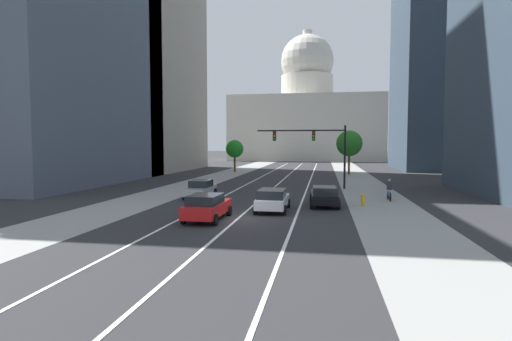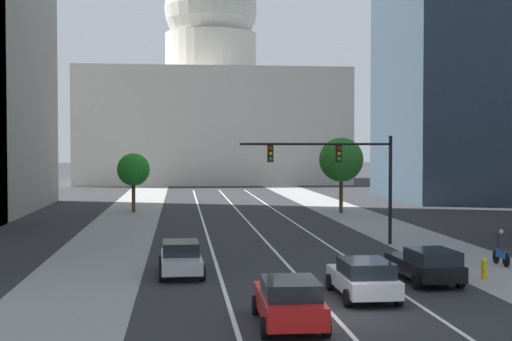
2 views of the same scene
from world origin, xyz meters
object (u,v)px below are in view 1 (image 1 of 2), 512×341
object	(u,v)px
car_black	(324,195)
street_tree_mid_right	(349,143)
capitol_building	(307,117)
cyclist	(389,190)
car_red	(207,206)
car_white	(273,199)
street_tree_near_left	(235,149)
fire_hydrant	(363,200)
car_silver	(201,189)
traffic_signal_mast	(315,143)

from	to	relation	value
car_black	street_tree_mid_right	world-z (taller)	street_tree_mid_right
capitol_building	car_black	size ratio (longest dim) A/B	8.64
street_tree_mid_right	cyclist	bearing A→B (deg)	-86.96
car_black	cyclist	size ratio (longest dim) A/B	2.76
capitol_building	street_tree_mid_right	bearing A→B (deg)	-81.32
car_red	car_white	bearing A→B (deg)	-41.09
car_red	street_tree_near_left	world-z (taller)	street_tree_near_left
capitol_building	car_white	bearing A→B (deg)	-88.93
car_white	street_tree_near_left	size ratio (longest dim) A/B	0.85
car_black	street_tree_mid_right	distance (m)	31.53
fire_hydrant	car_silver	bearing A→B (deg)	169.13
capitol_building	street_tree_near_left	distance (m)	55.49
car_black	fire_hydrant	xyz separation A→B (m)	(2.72, 0.43, -0.30)
fire_hydrant	street_tree_near_left	xyz separation A→B (m)	(-16.86, 33.14, 3.21)
car_red	street_tree_mid_right	xyz separation A→B (m)	(10.31, 37.60, 3.74)
car_black	car_silver	size ratio (longest dim) A/B	1.07
capitol_building	car_red	bearing A→B (deg)	-91.02
car_red	car_silver	xyz separation A→B (m)	(-3.36, 9.39, -0.05)
car_white	car_silver	world-z (taller)	car_white
fire_hydrant	street_tree_near_left	bearing A→B (deg)	116.96
car_red	car_white	size ratio (longest dim) A/B	1.03
cyclist	street_tree_mid_right	xyz separation A→B (m)	(-1.45, 27.39, 3.69)
car_silver	car_white	bearing A→B (deg)	-131.78
car_red	car_white	distance (m)	5.03
capitol_building	street_tree_mid_right	size ratio (longest dim) A/B	6.34
capitol_building	fire_hydrant	xyz separation A→B (m)	(7.78, -87.22, -11.70)
car_silver	cyclist	xyz separation A→B (m)	(15.13, 0.83, 0.10)
capitol_building	cyclist	xyz separation A→B (m)	(10.08, -83.93, -11.31)
car_white	street_tree_mid_right	bearing A→B (deg)	-11.64
cyclist	car_white	bearing A→B (deg)	126.82
car_silver	fire_hydrant	xyz separation A→B (m)	(12.83, -2.46, -0.29)
traffic_signal_mast	street_tree_mid_right	bearing A→B (deg)	77.07
car_black	capitol_building	bearing A→B (deg)	0.80
fire_hydrant	street_tree_mid_right	xyz separation A→B (m)	(0.85, 30.68, 4.08)
car_white	traffic_signal_mast	xyz separation A→B (m)	(2.46, 14.30, 3.79)
car_white	fire_hydrant	xyz separation A→B (m)	(6.10, 3.19, -0.32)
car_black	street_tree_near_left	xyz separation A→B (m)	(-14.14, 33.57, 2.91)
traffic_signal_mast	street_tree_mid_right	xyz separation A→B (m)	(4.49, 19.57, -0.03)
car_white	car_silver	distance (m)	8.79
car_silver	street_tree_near_left	size ratio (longest dim) A/B	0.87
car_silver	fire_hydrant	size ratio (longest dim) A/B	4.89
car_white	car_silver	xyz separation A→B (m)	(-6.73, 5.66, -0.03)
street_tree_mid_right	capitol_building	bearing A→B (deg)	98.68
car_black	fire_hydrant	world-z (taller)	car_black
car_red	street_tree_near_left	xyz separation A→B (m)	(-7.39, 40.06, 2.87)
traffic_signal_mast	street_tree_mid_right	distance (m)	20.07
car_black	car_white	bearing A→B (deg)	126.82
car_silver	car_red	bearing A→B (deg)	-162.02
car_black	street_tree_near_left	size ratio (longest dim) A/B	0.93
capitol_building	street_tree_mid_right	distance (m)	57.70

